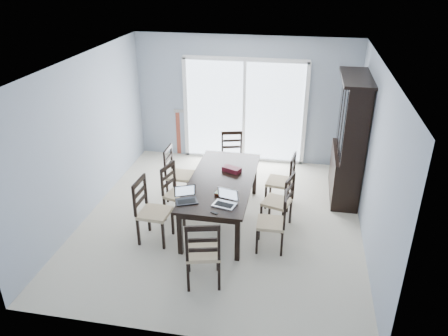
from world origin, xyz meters
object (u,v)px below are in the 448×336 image
(china_hutch, at_px, (350,141))
(dining_table, at_px, (222,184))
(laptop_silver, at_px, (224,202))
(chair_right_near, at_px, (277,216))
(chair_end_far, at_px, (232,151))
(chair_right_far, at_px, (286,175))
(chair_right_mid, at_px, (283,196))
(chair_left_far, at_px, (175,168))
(chair_left_near, at_px, (148,204))
(cell_phone, at_px, (214,213))
(hot_tub, at_px, (220,118))
(chair_end_near, at_px, (203,247))
(chair_left_mid, at_px, (174,186))
(game_box, at_px, (232,169))
(laptop_dark, at_px, (186,199))

(china_hutch, bearing_deg, dining_table, -148.29)
(dining_table, distance_m, laptop_silver, 0.80)
(chair_right_near, height_order, laptop_silver, chair_right_near)
(dining_table, distance_m, chair_end_far, 1.58)
(chair_right_far, bearing_deg, chair_right_mid, -173.08)
(dining_table, relative_size, chair_left_far, 1.97)
(chair_left_near, distance_m, cell_phone, 1.12)
(chair_end_far, height_order, cell_phone, chair_end_far)
(chair_right_mid, relative_size, hot_tub, 0.47)
(china_hutch, height_order, chair_end_near, china_hutch)
(laptop_silver, bearing_deg, chair_right_near, 25.16)
(dining_table, height_order, china_hutch, china_hutch)
(dining_table, distance_m, hot_tub, 3.59)
(chair_right_near, bearing_deg, chair_right_far, -3.47)
(chair_left_mid, distance_m, chair_end_near, 1.80)
(china_hutch, xyz_separation_m, chair_right_near, (-1.08, -1.87, -0.51))
(chair_end_far, distance_m, game_box, 1.29)
(chair_left_mid, height_order, chair_end_far, chair_left_mid)
(chair_right_near, height_order, chair_end_far, chair_end_far)
(chair_end_far, distance_m, hot_tub, 2.03)
(chair_left_mid, height_order, laptop_silver, chair_left_mid)
(chair_left_near, distance_m, chair_right_near, 1.93)
(chair_left_far, bearing_deg, chair_end_near, 25.29)
(chair_left_near, bearing_deg, chair_right_far, 128.62)
(chair_right_near, bearing_deg, laptop_dark, 95.29)
(hot_tub, bearing_deg, chair_right_far, -59.47)
(chair_left_mid, xyz_separation_m, chair_right_near, (1.72, -0.58, -0.01))
(chair_left_near, xyz_separation_m, chair_right_mid, (1.96, 0.70, -0.05))
(chair_left_near, distance_m, laptop_silver, 1.19)
(dining_table, height_order, chair_end_near, chair_end_near)
(chair_right_far, bearing_deg, dining_table, 130.88)
(laptop_dark, bearing_deg, cell_phone, -50.20)
(chair_left_far, distance_m, chair_right_mid, 2.03)
(china_hutch, relative_size, chair_end_far, 2.04)
(chair_right_near, distance_m, cell_phone, 0.95)
(chair_right_near, xyz_separation_m, laptop_silver, (-0.75, -0.15, 0.24))
(chair_left_near, xyz_separation_m, chair_left_mid, (0.20, 0.69, -0.05))
(game_box, bearing_deg, china_hutch, 25.82)
(chair_left_mid, relative_size, laptop_dark, 2.90)
(hot_tub, bearing_deg, chair_left_far, -94.98)
(chair_left_far, bearing_deg, chair_left_near, -0.75)
(laptop_silver, relative_size, hot_tub, 0.16)
(game_box, bearing_deg, chair_right_near, -48.48)
(chair_right_far, distance_m, laptop_dark, 1.98)
(chair_end_far, xyz_separation_m, laptop_silver, (0.28, -2.34, 0.23))
(china_hutch, bearing_deg, chair_right_mid, -129.26)
(dining_table, distance_m, chair_left_mid, 0.79)
(chair_left_near, bearing_deg, cell_phone, 79.27)
(chair_right_near, relative_size, hot_tub, 0.46)
(chair_left_near, bearing_deg, chair_right_near, 96.86)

